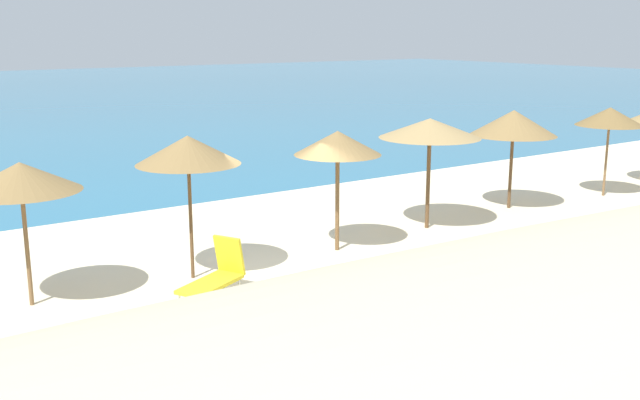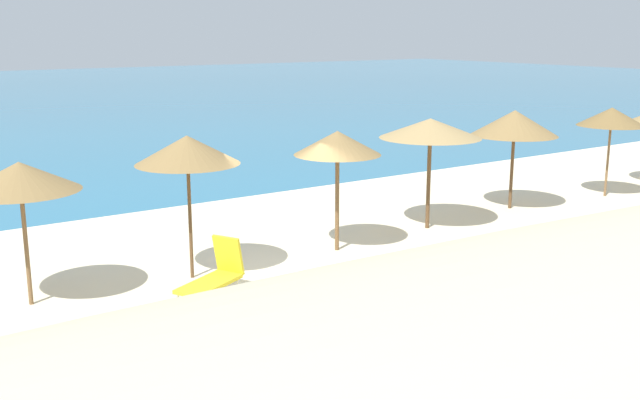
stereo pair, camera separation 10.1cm
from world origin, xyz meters
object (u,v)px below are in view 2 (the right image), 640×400
beach_umbrella_6 (430,129)px  lounge_chair_1 (215,275)px  beach_umbrella_7 (515,123)px  beach_umbrella_3 (20,177)px  beach_umbrella_4 (187,150)px  beach_umbrella_8 (612,117)px  beach_umbrella_5 (337,143)px

beach_umbrella_6 → lounge_chair_1: size_ratio=1.83×
beach_umbrella_7 → lounge_chair_1: size_ratio=1.81×
beach_umbrella_7 → beach_umbrella_3: bearing=-179.1°
beach_umbrella_4 → beach_umbrella_8: beach_umbrella_4 is taller
beach_umbrella_3 → beach_umbrella_7: beach_umbrella_7 is taller
beach_umbrella_7 → beach_umbrella_8: (3.57, -0.54, -0.01)m
beach_umbrella_4 → lounge_chair_1: beach_umbrella_4 is taller
beach_umbrella_4 → lounge_chair_1: size_ratio=1.90×
beach_umbrella_5 → beach_umbrella_8: beach_umbrella_5 is taller
beach_umbrella_6 → beach_umbrella_8: bearing=-2.2°
beach_umbrella_6 → lounge_chair_1: 7.19m
beach_umbrella_3 → beach_umbrella_4: (3.06, -0.28, 0.24)m
beach_umbrella_4 → lounge_chair_1: (-0.18, -1.41, -2.11)m
beach_umbrella_6 → beach_umbrella_4: bearing=-178.3°
beach_umbrella_3 → beach_umbrella_4: beach_umbrella_4 is taller
beach_umbrella_8 → beach_umbrella_7: bearing=171.3°
beach_umbrella_5 → beach_umbrella_3: bearing=176.8°
beach_umbrella_7 → lounge_chair_1: beach_umbrella_7 is taller
beach_umbrella_3 → beach_umbrella_6: (9.60, -0.08, 0.15)m
lounge_chair_1 → beach_umbrella_5: bearing=-97.5°
beach_umbrella_5 → beach_umbrella_8: 9.93m
beach_umbrella_3 → beach_umbrella_6: beach_umbrella_6 is taller
beach_umbrella_3 → beach_umbrella_8: (16.52, -0.35, 0.02)m
beach_umbrella_5 → beach_umbrella_7: beach_umbrella_7 is taller
beach_umbrella_4 → beach_umbrella_5: size_ratio=1.06×
beach_umbrella_4 → beach_umbrella_3: bearing=174.8°
beach_umbrella_3 → beach_umbrella_8: 16.53m
beach_umbrella_6 → lounge_chair_1: bearing=-166.5°
beach_umbrella_6 → beach_umbrella_8: size_ratio=1.04×
beach_umbrella_3 → beach_umbrella_5: beach_umbrella_5 is taller
beach_umbrella_3 → beach_umbrella_6: bearing=-0.5°
beach_umbrella_5 → beach_umbrella_7: 6.38m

